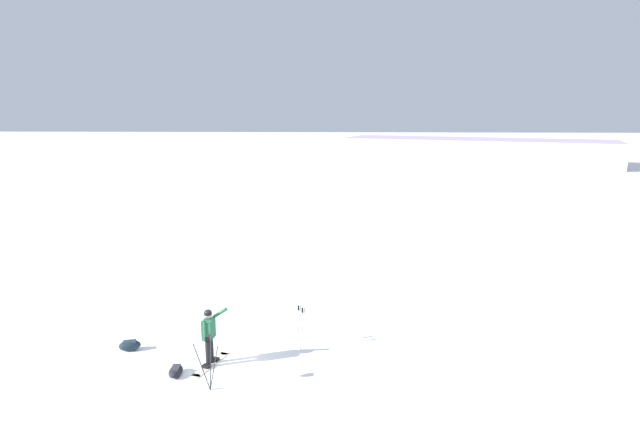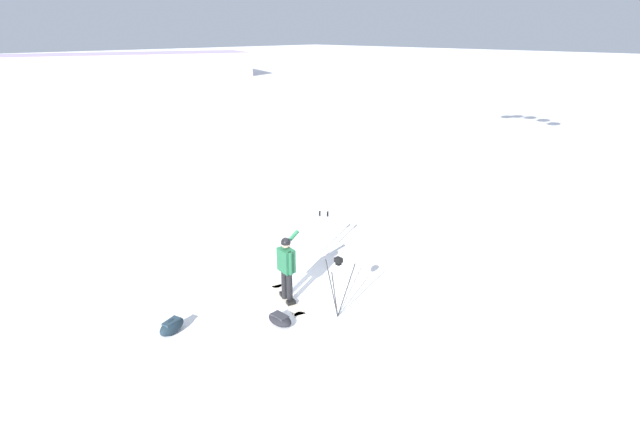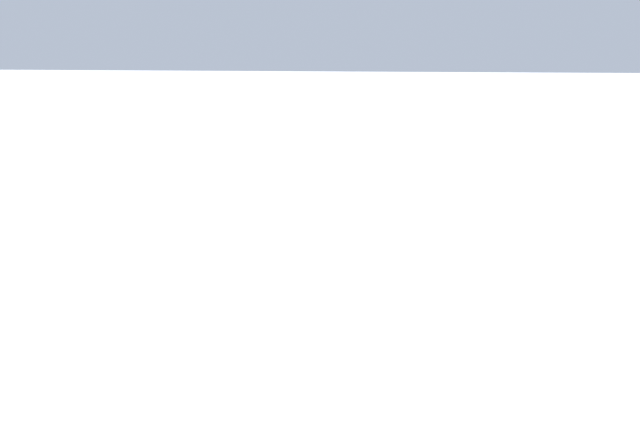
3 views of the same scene
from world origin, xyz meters
TOP-DOWN VIEW (x-y plane):
  - ground_plane at (0.00, 0.00)m, footprint 300.00×300.00m
  - snowboarder at (-0.37, -0.16)m, footprint 0.67×0.47m
  - snowboard at (-0.36, -0.15)m, footprint 0.76×1.66m
  - gear_bag_large at (-2.95, 0.61)m, footprint 0.68×0.46m
  - camera_tripod at (-0.04, -1.47)m, footprint 0.66×0.62m
  - gear_bag_small at (-1.14, -0.78)m, footprint 0.38×0.63m
  - ski_poles at (2.06, 1.01)m, footprint 0.28×0.30m
  - distant_ridge at (20.74, 57.25)m, footprint 35.49×20.62m

SIDE VIEW (x-z plane):
  - ground_plane at x=0.00m, z-range 0.00..0.00m
  - snowboard at x=-0.36m, z-range -0.03..0.07m
  - gear_bag_small at x=-1.14m, z-range 0.01..0.25m
  - gear_bag_large at x=-2.95m, z-range 0.01..0.32m
  - ski_poles at x=2.06m, z-range 0.20..1.49m
  - snowboarder at x=-0.37m, z-range 0.16..1.81m
  - camera_tripod at x=-0.04m, z-range 0.30..1.77m
  - distant_ridge at x=20.74m, z-range 0.00..3.13m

